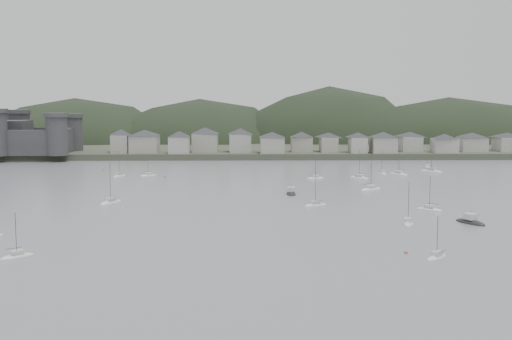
{
  "coord_description": "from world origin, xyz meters",
  "views": [
    {
      "loc": [
        -4.08,
        -135.5,
        29.54
      ],
      "look_at": [
        0.0,
        75.0,
        6.0
      ],
      "focal_mm": 44.76,
      "sensor_mm": 36.0,
      "label": 1
    }
  ],
  "objects": [
    {
      "name": "forested_ridge",
      "position": [
        4.83,
        269.4,
        -11.28
      ],
      "size": [
        851.55,
        103.94,
        102.57
      ],
      "color": "black",
      "rests_on": "ground"
    },
    {
      "name": "motor_launch_near",
      "position": [
        50.01,
        13.21,
        0.29
      ],
      "size": [
        6.83,
        9.1,
        4.05
      ],
      "rotation": [
        0.0,
        0.0,
        0.49
      ],
      "color": "black",
      "rests_on": "ground"
    },
    {
      "name": "far_shore_land",
      "position": [
        0.0,
        295.0,
        1.5
      ],
      "size": [
        900.0,
        250.0,
        3.0
      ],
      "primitive_type": "cube",
      "color": "#383D2D",
      "rests_on": "ground"
    },
    {
      "name": "mooring_buoys",
      "position": [
        -13.86,
        59.4,
        0.15
      ],
      "size": [
        175.37,
        145.11,
        0.7
      ],
      "color": "#AD5A39",
      "rests_on": "ground"
    },
    {
      "name": "castle",
      "position": [
        -120.0,
        179.8,
        10.96
      ],
      "size": [
        66.0,
        43.0,
        20.0
      ],
      "color": "#353638",
      "rests_on": "far_shore_land"
    },
    {
      "name": "motor_launch_far",
      "position": [
        10.65,
        60.46,
        0.29
      ],
      "size": [
        2.91,
        8.03,
        3.91
      ],
      "rotation": [
        0.0,
        0.0,
        3.14
      ],
      "color": "black",
      "rests_on": "ground"
    },
    {
      "name": "moored_fleet",
      "position": [
        -2.64,
        56.32,
        0.18
      ],
      "size": [
        248.22,
        148.96,
        12.95
      ],
      "color": "silver",
      "rests_on": "ground"
    },
    {
      "name": "waterfront_town",
      "position": [
        50.59,
        183.34,
        8.66
      ],
      "size": [
        451.48,
        28.46,
        12.92
      ],
      "color": "#9B978D",
      "rests_on": "far_shore_land"
    },
    {
      "name": "sailboat_lead",
      "position": [
        75.15,
        136.52,
        0.18
      ],
      "size": [
        3.55,
        7.75,
        10.22
      ],
      "rotation": [
        0.0,
        0.0,
        2.98
      ],
      "color": "silver",
      "rests_on": "ground"
    },
    {
      "name": "ground",
      "position": [
        0.0,
        0.0,
        0.0
      ],
      "size": [
        900.0,
        900.0,
        0.0
      ],
      "primitive_type": "plane",
      "color": "slate",
      "rests_on": "ground"
    }
  ]
}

